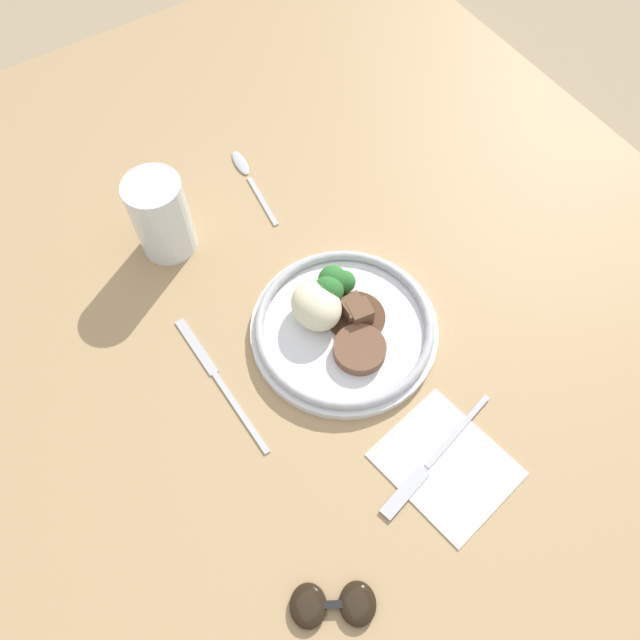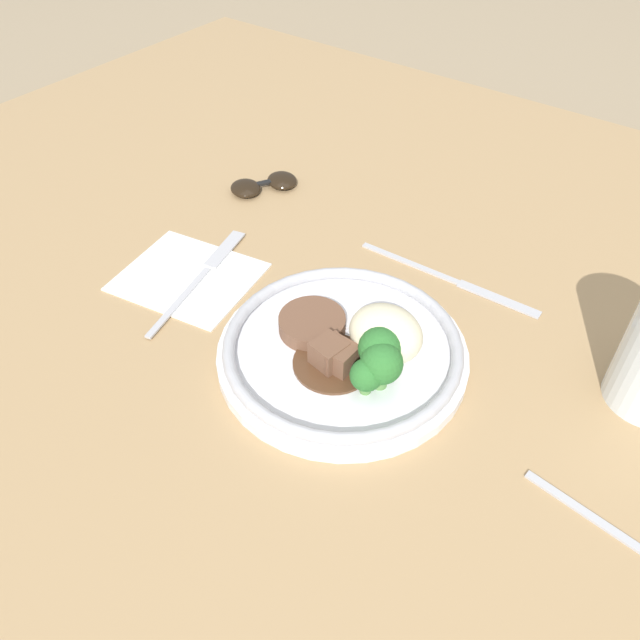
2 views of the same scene
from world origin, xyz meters
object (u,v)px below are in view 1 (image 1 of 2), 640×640
Objects in this scene: fork at (428,465)px; juice_glass at (162,220)px; knife at (217,377)px; spoon at (246,172)px; sunglasses at (333,605)px; plate at (341,322)px.

juice_glass is at bearing -90.47° from fork.
spoon is (0.27, -0.19, 0.00)m from knife.
knife is 0.29m from sunglasses.
sunglasses is (-0.06, 0.17, 0.00)m from fork.
fork is 0.27m from knife.
sunglasses is at bearing 165.61° from spoon.
knife is 1.35× the size of spoon.
fork is at bearing -178.56° from spoon.
spoon is at bearing -69.45° from juice_glass.
plate is 2.41× the size of sunglasses.
spoon is 0.60m from sunglasses.
spoon is at bearing 9.69° from sunglasses.
sunglasses reaches higher than knife.
plate is 1.51× the size of spoon.
sunglasses reaches higher than fork.
fork reaches higher than knife.
spoon is (0.30, -0.03, -0.02)m from plate.
spoon is 1.59× the size of sunglasses.
juice_glass reaches higher than knife.
knife is at bearing 81.44° from plate.
fork is at bearing 175.45° from plate.
juice_glass is at bearing -12.95° from knife.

